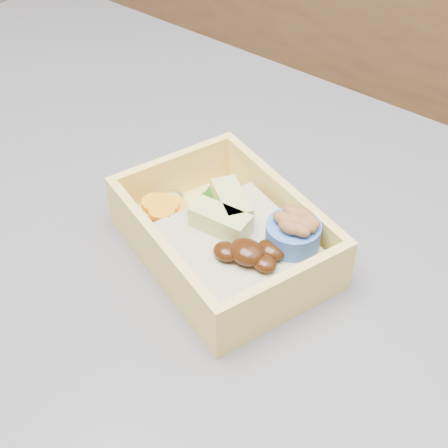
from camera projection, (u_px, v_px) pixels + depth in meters
The scene contains 1 object.
bento_box at pixel (230, 237), 0.48m from camera, with size 0.19×0.17×0.06m.
Camera 1 is at (0.14, -0.24, 1.28)m, focal length 50.00 mm.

